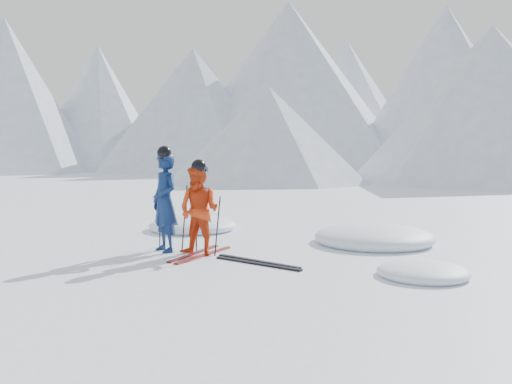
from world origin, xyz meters
The scene contains 12 objects.
ground centered at (0.00, 0.00, 0.00)m, with size 160.00×160.00×0.00m, color white.
skier_blue centered at (-2.84, -0.45, 0.91)m, with size 0.66×0.44×1.82m, color #0D2150.
skier_red centered at (-2.11, -0.32, 0.79)m, with size 0.77×0.60×1.59m, color red.
pole_blue_left centered at (-3.14, -0.30, 0.61)m, with size 0.02×0.02×1.22m, color black.
pole_blue_right centered at (-2.59, -0.20, 0.61)m, with size 0.02×0.02×1.22m, color black.
pole_red_left centered at (-2.41, -0.07, 0.53)m, with size 0.02×0.02×1.06m, color black.
pole_red_right centered at (-1.81, -0.17, 0.53)m, with size 0.02×0.02×1.06m, color black.
ski_worn_left centered at (-2.23, -0.32, 0.01)m, with size 0.09×1.70×0.03m, color black.
ski_worn_right centered at (-1.99, -0.32, 0.01)m, with size 0.09×1.70×0.03m, color black.
ski_loose_a centered at (-0.91, -0.18, 0.01)m, with size 0.09×1.70×0.03m, color black.
ski_loose_b centered at (-0.81, -0.33, 0.01)m, with size 0.09×1.70×0.03m, color black.
snow_lumps centered at (-1.44, 2.15, 0.00)m, with size 7.64×4.05×0.52m.
Camera 1 is at (4.45, -7.22, 1.85)m, focal length 38.00 mm.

